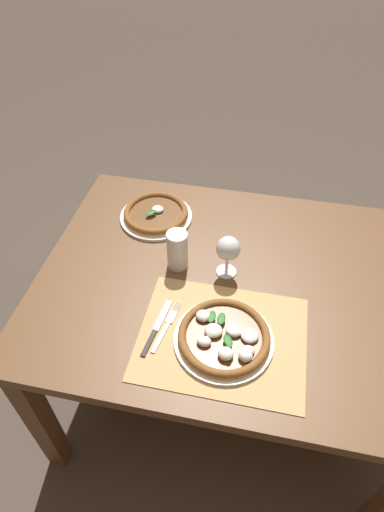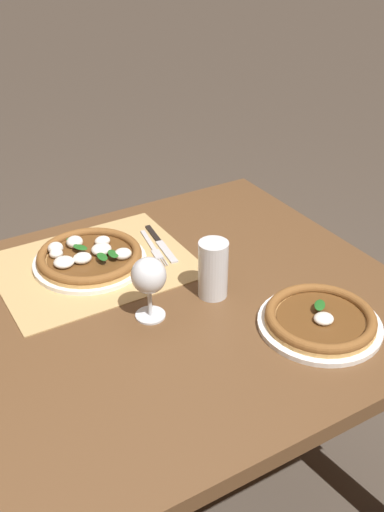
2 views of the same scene
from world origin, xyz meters
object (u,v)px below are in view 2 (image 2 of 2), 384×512
Objects in this scene: fork at (153,248)px; knife at (161,244)px; pizza_near at (89,257)px; pizza_far at (320,320)px; pint_glass at (213,270)px; wine_glass at (149,278)px.

knife is at bearing -159.17° from fork.
pizza_near is 0.62m from pizza_far.
pint_glass is at bearing 126.46° from pizza_near.
pint_glass is 0.73× the size of fork.
fork is (0.17, -0.49, -0.01)m from pizza_far.
pizza_far reaches higher than fork.
wine_glass reaches higher than pizza_near.
pizza_near is 0.29m from wine_glass.
pizza_near reaches higher than knife.
pizza_far is 1.80× the size of wine_glass.
fork is at bearing -84.26° from pint_glass.
knife is at bearing -90.50° from pint_glass.
fork is (-0.14, -0.26, -0.10)m from wine_glass.
pizza_near is at bearing -53.54° from pint_glass.
knife is (-0.17, -0.27, -0.10)m from wine_glass.
pizza_far is 0.52m from knife.
pizza_near is 0.18m from fork.
pizza_far is 0.52m from fork.
fork is at bearing -71.30° from pizza_far.
pint_glass is (-0.17, -0.00, -0.04)m from wine_glass.
wine_glass is at bearing 61.23° from fork.
pizza_near reaches higher than pizza_far.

